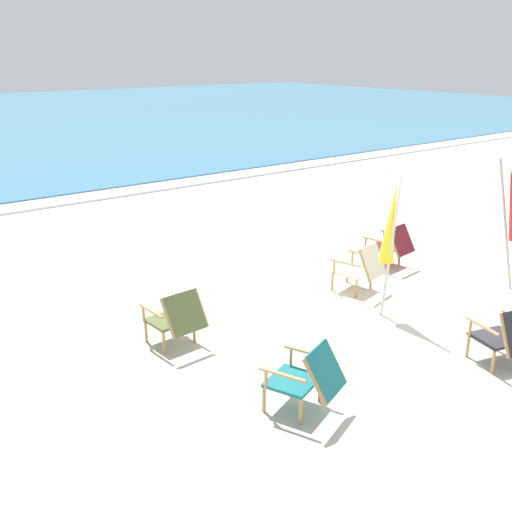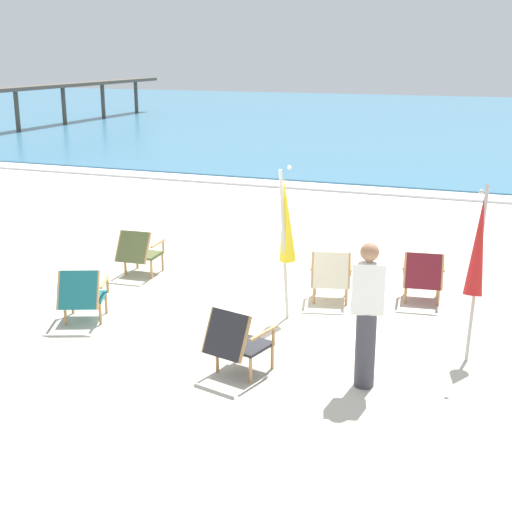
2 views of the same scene
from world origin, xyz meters
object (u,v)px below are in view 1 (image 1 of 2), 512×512
Objects in this scene: beach_chair_mid_center at (307,377)px; beach_chair_back_left at (176,317)px; umbrella_furled_yellow at (391,224)px; beach_chair_back_right at (391,245)px; beach_chair_front_left at (508,335)px; beach_chair_front_right at (361,267)px.

beach_chair_back_left is at bearing 99.28° from beach_chair_mid_center.
umbrella_furled_yellow is at bearing -19.59° from beach_chair_back_left.
beach_chair_back_left is 0.96× the size of beach_chair_back_right.
beach_chair_front_left is 2.64m from beach_chair_mid_center.
umbrella_furled_yellow is at bearing 23.92° from beach_chair_mid_center.
beach_chair_mid_center is at bearing -156.08° from umbrella_furled_yellow.
beach_chair_front_left is 2.73m from beach_chair_front_right.
beach_chair_front_left is at bearing -97.61° from beach_chair_front_right.
umbrella_furled_yellow is (2.83, -1.01, 0.96)m from beach_chair_back_left.
umbrella_furled_yellow reaches higher than beach_chair_front_left.
beach_chair_back_right is at bearing 38.90° from umbrella_furled_yellow.
beach_chair_front_right reaches higher than beach_chair_mid_center.
beach_chair_back_right is at bearing 20.95° from beach_chair_front_right.
beach_chair_front_left reaches higher than beach_chair_back_right.
beach_chair_mid_center is 0.44× the size of umbrella_furled_yellow.
beach_chair_mid_center is at bearing 163.64° from beach_chair_front_left.
beach_chair_back_left is 4.50m from beach_chair_back_right.
beach_chair_front_left is at bearing -44.75° from beach_chair_back_left.
umbrella_furled_yellow reaches higher than beach_chair_front_right.
beach_chair_front_left is 0.90× the size of beach_chair_mid_center.
beach_chair_back_right is at bearing 30.49° from beach_chair_mid_center.
umbrella_furled_yellow reaches higher than beach_chair_back_right.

